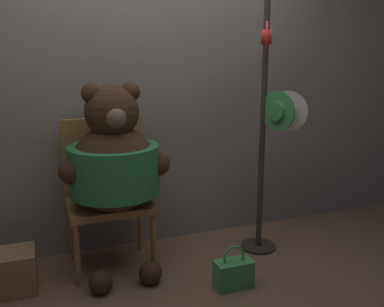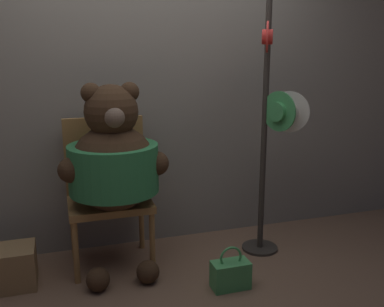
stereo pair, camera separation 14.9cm
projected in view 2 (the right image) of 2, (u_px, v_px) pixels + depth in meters
ground_plane at (166, 276)px, 2.98m from camera, size 14.00×14.00×0.00m
wall_back at (143, 94)px, 3.32m from camera, size 8.00×0.10×2.42m
chair at (108, 186)px, 3.11m from camera, size 0.58×0.46×1.06m
teddy_bear at (114, 163)px, 2.91m from camera, size 0.74×0.66×1.33m
hat_display_rack at (272, 132)px, 3.13m from camera, size 0.38×0.39×1.89m
handbag_on_ground at (231, 274)px, 2.81m from camera, size 0.25×0.13×0.29m
wooden_crate at (15, 267)px, 2.83m from camera, size 0.27×0.27×0.27m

